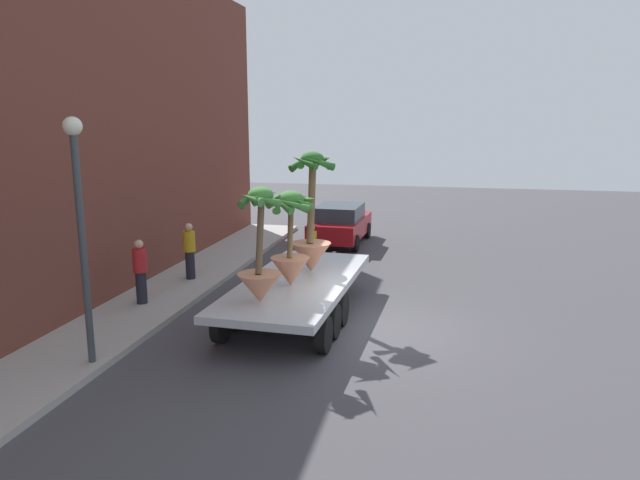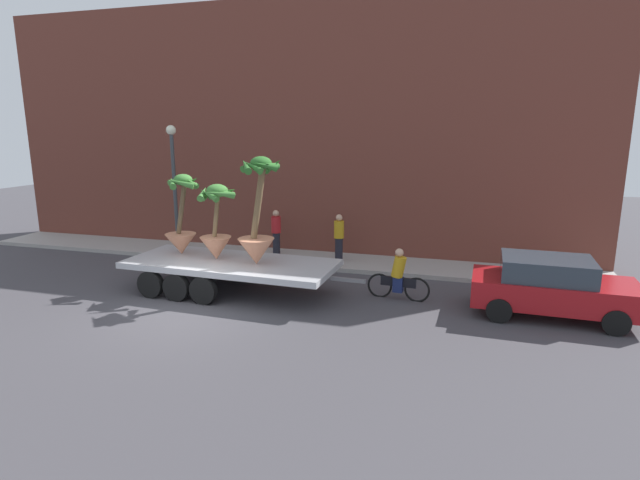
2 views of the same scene
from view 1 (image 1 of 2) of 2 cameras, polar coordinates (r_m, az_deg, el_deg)
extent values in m
plane|color=#423F44|center=(14.22, 5.41, -8.63)|extent=(60.00, 60.00, 0.00)
cube|color=#A39E99|center=(16.03, -16.92, -6.43)|extent=(24.00, 2.20, 0.15)
cube|color=brown|center=(16.18, -23.30, 10.25)|extent=(24.00, 1.20, 9.55)
cube|color=#B7BABF|center=(14.69, -2.22, -4.25)|extent=(6.38, 2.78, 0.18)
cylinder|color=black|center=(13.44, -9.60, -8.16)|extent=(0.81, 0.25, 0.80)
cylinder|color=black|center=(12.70, 0.38, -9.20)|extent=(0.81, 0.25, 0.80)
cylinder|color=black|center=(14.20, -8.15, -7.01)|extent=(0.81, 0.25, 0.80)
cylinder|color=black|center=(13.51, 1.30, -7.89)|extent=(0.81, 0.25, 0.80)
cylinder|color=black|center=(14.98, -6.86, -5.97)|extent=(0.81, 0.25, 0.80)
cylinder|color=black|center=(14.32, 2.10, -6.74)|extent=(0.81, 0.25, 0.80)
cube|color=slate|center=(18.13, 1.08, -1.62)|extent=(1.00, 0.14, 0.10)
cone|color=tan|center=(15.38, -0.91, -1.68)|extent=(1.06, 1.06, 0.77)
cylinder|color=brown|center=(15.20, -0.83, 3.80)|extent=(0.54, 0.19, 2.17)
ellipsoid|color=#2D6B28|center=(15.19, -0.75, 7.90)|extent=(0.60, 0.60, 0.38)
cone|color=#2D6B28|center=(15.50, -0.31, 7.82)|extent=(0.30, 0.70, 0.33)
cone|color=#2D6B28|center=(15.50, -1.79, 7.64)|extent=(0.79, 0.63, 0.53)
cone|color=#2D6B28|center=(15.19, -1.91, 7.67)|extent=(0.67, 0.35, 0.36)
cone|color=#2D6B28|center=(14.89, -1.52, 7.57)|extent=(0.44, 0.78, 0.42)
cone|color=#2D6B28|center=(14.80, -0.14, 7.55)|extent=(0.66, 0.84, 0.45)
cone|color=#2D6B28|center=(15.02, 0.31, 7.56)|extent=(0.72, 0.43, 0.43)
cone|color=#2D6B28|center=(15.38, 0.30, 7.75)|extent=(0.63, 0.63, 0.37)
cone|color=tan|center=(12.93, -5.88, -4.66)|extent=(0.97, 0.97, 0.64)
cylinder|color=brown|center=(12.74, -5.85, 0.53)|extent=(0.47, 0.15, 1.69)
ellipsoid|color=#428438|center=(12.70, -5.79, 4.37)|extent=(0.56, 0.56, 0.35)
cone|color=#428438|center=(12.99, -5.42, 4.15)|extent=(0.22, 0.62, 0.43)
cone|color=#428438|center=(12.90, -6.92, 4.09)|extent=(0.69, 0.40, 0.44)
cone|color=#428438|center=(12.49, -6.72, 4.02)|extent=(0.44, 0.65, 0.33)
cone|color=#428438|center=(12.40, -5.28, 3.89)|extent=(0.57, 0.67, 0.41)
cone|color=#428438|center=(12.73, -4.02, 4.18)|extent=(0.83, 0.47, 0.40)
cone|color=tan|center=(14.12, -2.91, -3.08)|extent=(0.94, 0.94, 0.70)
cylinder|color=brown|center=(13.94, -2.89, 1.13)|extent=(0.33, 0.13, 1.40)
ellipsoid|color=#428438|center=(13.88, -2.86, 3.99)|extent=(0.63, 0.63, 0.40)
cone|color=#428438|center=(14.21, -2.50, 3.95)|extent=(0.20, 0.70, 0.38)
cone|color=#428438|center=(14.18, -3.94, 3.95)|extent=(0.79, 0.60, 0.38)
cone|color=#428438|center=(13.88, -4.31, 3.62)|extent=(0.75, 0.42, 0.47)
cone|color=#428438|center=(13.65, -3.74, 3.48)|extent=(0.47, 0.70, 0.46)
cone|color=#428438|center=(13.49, -2.81, 3.50)|extent=(0.43, 0.87, 0.44)
cone|color=#428438|center=(13.72, -1.63, 3.59)|extent=(0.74, 0.39, 0.44)
cone|color=#428438|center=(14.04, -1.12, 3.96)|extent=(0.87, 0.68, 0.34)
torus|color=black|center=(20.13, -0.35, -1.42)|extent=(0.74, 0.13, 0.74)
torus|color=black|center=(19.12, -1.38, -2.14)|extent=(0.74, 0.13, 0.74)
cube|color=black|center=(19.58, -0.85, -1.26)|extent=(1.04, 0.16, 0.28)
cylinder|color=gold|center=(19.49, -0.85, 0.03)|extent=(0.47, 0.38, 0.65)
sphere|color=tan|center=(19.41, -0.86, 1.24)|extent=(0.24, 0.24, 0.24)
cube|color=navy|center=(19.60, -0.85, -1.49)|extent=(0.30, 0.27, 0.44)
cube|color=maroon|center=(23.40, 2.00, 1.28)|extent=(4.13, 1.98, 0.70)
cube|color=#2D3842|center=(23.10, 1.90, 2.72)|extent=(2.29, 1.73, 0.56)
cylinder|color=black|center=(24.92, 0.69, 1.12)|extent=(0.65, 0.22, 0.64)
cylinder|color=black|center=(24.58, 4.62, 0.93)|extent=(0.65, 0.22, 0.64)
cylinder|color=black|center=(22.41, -0.89, -0.10)|extent=(0.65, 0.22, 0.64)
cylinder|color=black|center=(22.03, 3.47, -0.33)|extent=(0.65, 0.22, 0.64)
cylinder|color=black|center=(18.20, -12.50, -2.38)|extent=(0.28, 0.28, 0.85)
cylinder|color=gold|center=(18.04, -12.60, -0.12)|extent=(0.36, 0.36, 0.62)
sphere|color=tan|center=(17.96, -12.66, 1.23)|extent=(0.24, 0.24, 0.24)
cylinder|color=black|center=(16.15, -16.97, -4.44)|extent=(0.28, 0.28, 0.85)
cylinder|color=red|center=(15.97, -17.12, -1.91)|extent=(0.36, 0.36, 0.62)
sphere|color=tan|center=(15.88, -17.22, -0.40)|extent=(0.24, 0.24, 0.24)
cylinder|color=#383D42|center=(12.21, -22.02, -1.14)|extent=(0.14, 0.14, 4.50)
sphere|color=#EAEACC|center=(11.94, -22.92, 10.16)|extent=(0.36, 0.36, 0.36)
camera|label=2|loc=(22.45, 38.10, 9.06)|focal=28.08mm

